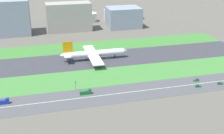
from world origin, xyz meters
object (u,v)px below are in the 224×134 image
(office_tower, at_px, (123,17))
(fuel_tank_east, at_px, (135,15))
(car_2, at_px, (196,80))
(fuel_tank_west, at_px, (89,17))
(car_3, at_px, (220,83))
(fuel_tank_centre, at_px, (112,15))
(truck_0, at_px, (86,92))
(traffic_light, at_px, (76,85))
(airliner, at_px, (93,54))
(car_5, at_px, (198,86))
(terminal_building, at_px, (14,17))
(hangar_building, at_px, (69,17))
(truck_1, at_px, (3,102))

(office_tower, height_order, fuel_tank_east, office_tower)
(car_2, height_order, fuel_tank_west, fuel_tank_west)
(car_3, height_order, fuel_tank_east, fuel_tank_east)
(fuel_tank_west, relative_size, fuel_tank_centre, 0.95)
(truck_0, relative_size, traffic_light, 1.17)
(airliner, relative_size, car_5, 14.77)
(terminal_building, relative_size, fuel_tank_east, 1.88)
(fuel_tank_west, bearing_deg, truck_0, -100.95)
(traffic_light, bearing_deg, car_5, -11.24)
(car_2, xyz_separation_m, fuel_tank_east, (25.32, 227.00, 5.10))
(terminal_building, bearing_deg, hangar_building, 0.00)
(car_2, distance_m, hangar_building, 199.15)
(traffic_light, distance_m, fuel_tank_east, 249.90)
(car_2, xyz_separation_m, fuel_tank_centre, (-10.44, 227.00, 7.36))
(terminal_building, xyz_separation_m, fuel_tank_centre, (135.77, 45.00, -13.03))
(car_3, xyz_separation_m, terminal_building, (-160.73, 192.00, 20.39))
(car_3, height_order, fuel_tank_centre, fuel_tank_centre)
(traffic_light, bearing_deg, hangar_building, 84.75)
(truck_0, relative_size, office_tower, 0.19)
(car_3, xyz_separation_m, truck_0, (-103.28, 10.00, 0.75))
(traffic_light, bearing_deg, fuel_tank_west, 77.10)
(truck_1, bearing_deg, car_2, 0.00)
(office_tower, bearing_deg, fuel_tank_centre, 95.43)
(car_3, relative_size, car_5, 1.00)
(truck_0, height_order, office_tower, office_tower)
(traffic_light, bearing_deg, terminal_building, 106.39)
(terminal_building, bearing_deg, fuel_tank_west, 23.94)
(car_5, height_order, fuel_tank_west, fuel_tank_west)
(car_5, xyz_separation_m, traffic_light, (-90.54, 17.99, 3.37))
(car_3, xyz_separation_m, hangar_building, (-93.56, 192.00, 16.99))
(car_3, bearing_deg, truck_1, -3.58)
(office_tower, bearing_deg, fuel_tank_west, 130.69)
(truck_1, bearing_deg, truck_0, 0.00)
(truck_1, height_order, traffic_light, traffic_light)
(car_2, height_order, office_tower, office_tower)
(car_3, xyz_separation_m, fuel_tank_east, (10.80, 237.00, 5.10))
(truck_1, xyz_separation_m, fuel_tank_east, (170.56, 227.00, 4.35))
(car_5, distance_m, hangar_building, 206.67)
(terminal_building, xyz_separation_m, office_tower, (140.05, 0.00, -7.94))
(fuel_tank_centre, bearing_deg, car_2, -87.37)
(airliner, distance_m, office_tower, 130.90)
(car_5, bearing_deg, hangar_building, -68.78)
(truck_1, distance_m, traffic_light, 50.92)
(car_2, relative_size, truck_0, 0.52)
(hangar_building, xyz_separation_m, office_tower, (72.88, 0.00, -4.53))
(airliner, bearing_deg, truck_1, -137.86)
(truck_1, relative_size, fuel_tank_centre, 0.36)
(car_2, xyz_separation_m, truck_0, (-88.76, -0.00, 0.75))
(airliner, distance_m, hangar_building, 114.95)
(traffic_light, height_order, hangar_building, hangar_building)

